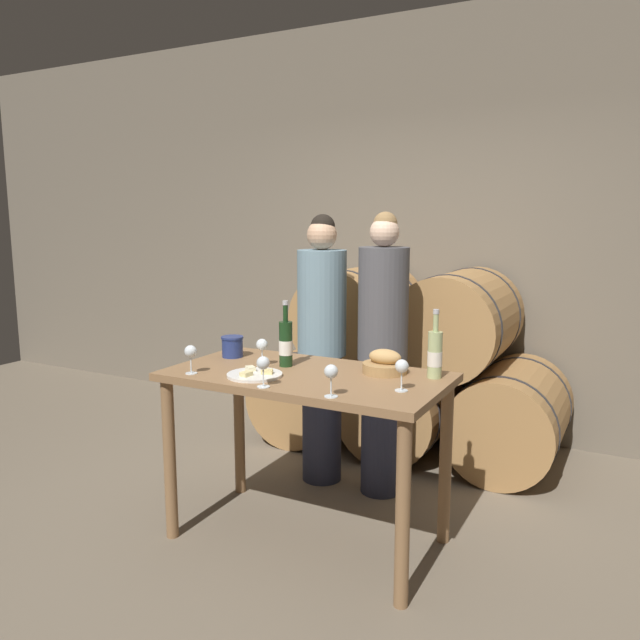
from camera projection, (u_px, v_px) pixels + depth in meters
ground_plane at (307, 538)px, 3.29m from camera, size 10.00×10.00×0.00m
stone_wall_back at (436, 227)px, 4.85m from camera, size 10.00×0.12×3.20m
barrel_stack at (407, 369)px, 4.50m from camera, size 2.19×0.95×1.33m
tasting_table at (306, 399)px, 3.16m from camera, size 1.40×0.74×0.90m
person_left at (322, 347)px, 3.91m from camera, size 0.31×0.31×1.69m
person_right at (383, 352)px, 3.72m from camera, size 0.30×0.30×1.71m
wine_bottle_red at (286, 343)px, 3.27m from camera, size 0.07×0.07×0.35m
wine_bottle_white at (435, 354)px, 3.03m from camera, size 0.07×0.07×0.34m
blue_crock at (232, 346)px, 3.50m from camera, size 0.13×0.13×0.12m
bread_basket at (385, 364)px, 3.14m from camera, size 0.23×0.23×0.12m
cheese_plate at (255, 374)px, 3.08m from camera, size 0.28×0.28×0.04m
wine_glass_far_left at (191, 353)px, 3.11m from camera, size 0.06×0.06×0.15m
wine_glass_left at (262, 346)px, 3.28m from camera, size 0.06×0.06×0.15m
wine_glass_center at (263, 364)px, 2.87m from camera, size 0.06×0.06×0.15m
wine_glass_right at (331, 373)px, 2.71m from camera, size 0.06×0.06×0.15m
wine_glass_far_right at (402, 368)px, 2.80m from camera, size 0.06×0.06×0.15m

